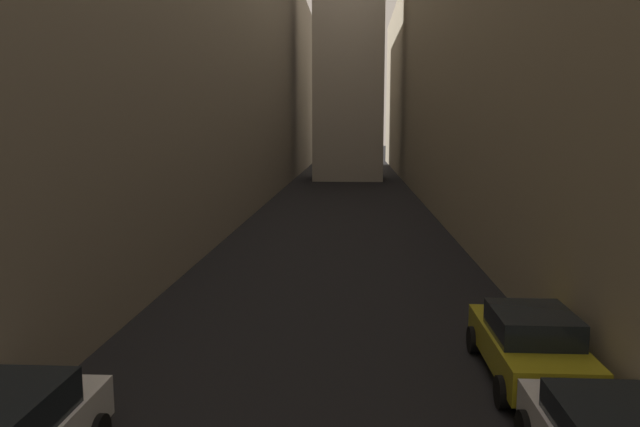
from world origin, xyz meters
name	(u,v)px	position (x,y,z in m)	size (l,w,h in m)	color
ground_plane	(344,210)	(0.00, 48.00, 0.00)	(264.00, 264.00, 0.00)	black
building_block_left	(185,49)	(-10.65, 50.00, 10.45)	(10.30, 108.00, 20.91)	#756B5B
building_block_right	(526,53)	(11.66, 50.00, 10.00)	(12.32, 108.00, 20.00)	gray
parked_car_right_far	(529,344)	(4.40, 21.86, 0.78)	(1.97, 4.20, 1.54)	#A59919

